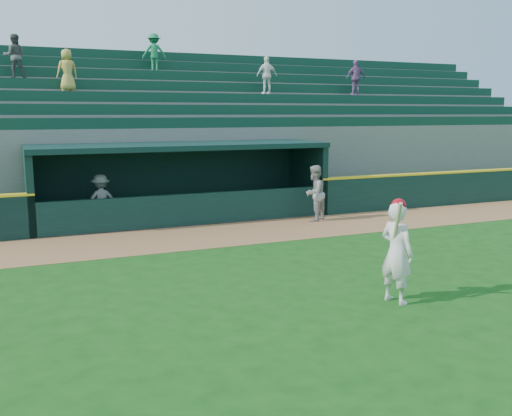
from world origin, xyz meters
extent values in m
plane|color=#144611|center=(0.00, 0.00, 0.00)|extent=(120.00, 120.00, 0.00)
cube|color=#96633C|center=(0.00, 4.90, 0.01)|extent=(40.00, 3.00, 0.01)
cube|color=black|center=(12.25, 6.55, 0.60)|extent=(15.50, 0.30, 1.20)
cube|color=yellow|center=(12.25, 6.55, 1.23)|extent=(15.50, 0.32, 0.06)
imported|color=gray|center=(3.81, 5.72, 0.89)|extent=(1.10, 1.04, 1.79)
imported|color=#979792|center=(-2.58, 7.60, 0.79)|extent=(1.07, 0.68, 1.58)
cube|color=#61615C|center=(0.00, 7.70, 0.02)|extent=(9.00, 2.60, 0.04)
cube|color=black|center=(-4.60, 7.70, 1.15)|extent=(0.20, 2.60, 2.30)
cube|color=black|center=(4.60, 7.70, 1.15)|extent=(0.20, 2.60, 2.30)
cube|color=black|center=(0.00, 9.00, 1.15)|extent=(9.40, 0.20, 2.30)
cube|color=black|center=(0.00, 7.70, 2.38)|extent=(9.40, 2.80, 0.16)
cube|color=black|center=(0.00, 6.48, 0.50)|extent=(9.00, 0.16, 1.00)
cube|color=brown|center=(0.00, 8.50, 0.25)|extent=(8.40, 0.45, 0.10)
cube|color=slate|center=(0.00, 9.53, 1.46)|extent=(34.00, 0.85, 2.91)
cube|color=#0F3828|center=(0.00, 9.41, 3.09)|extent=(34.00, 0.60, 0.36)
cube|color=slate|center=(0.00, 10.38, 1.68)|extent=(34.00, 0.85, 3.36)
cube|color=#0F3828|center=(0.00, 10.26, 3.54)|extent=(34.00, 0.60, 0.36)
cube|color=slate|center=(0.00, 11.22, 1.91)|extent=(34.00, 0.85, 3.81)
cube|color=#0F3828|center=(0.00, 11.11, 3.99)|extent=(34.00, 0.60, 0.36)
cube|color=slate|center=(0.00, 12.07, 2.13)|extent=(34.00, 0.85, 4.26)
cube|color=#0F3828|center=(0.00, 11.96, 4.44)|extent=(34.00, 0.60, 0.36)
cube|color=slate|center=(0.00, 12.93, 2.35)|extent=(34.00, 0.85, 4.71)
cube|color=#0F3828|center=(0.00, 12.81, 4.89)|extent=(34.00, 0.60, 0.36)
cube|color=slate|center=(0.00, 13.78, 2.58)|extent=(34.00, 0.85, 5.16)
cube|color=#0F3828|center=(0.00, 13.66, 5.34)|extent=(34.00, 0.60, 0.36)
cube|color=slate|center=(0.00, 14.62, 2.80)|extent=(34.00, 0.85, 5.61)
cube|color=#0F3828|center=(0.00, 14.51, 5.79)|extent=(34.00, 0.60, 0.36)
cube|color=slate|center=(0.00, 15.20, 2.80)|extent=(34.50, 0.30, 5.61)
imported|color=white|center=(4.58, 11.12, 4.91)|extent=(0.87, 0.38, 1.48)
imported|color=#4C4C4C|center=(-4.68, 11.97, 5.37)|extent=(0.74, 0.58, 1.51)
imported|color=#1B7948|center=(0.45, 12.83, 5.79)|extent=(1.01, 0.69, 1.44)
imported|color=gold|center=(-3.04, 11.12, 4.89)|extent=(0.78, 0.59, 1.44)
imported|color=#86528C|center=(8.75, 11.12, 4.91)|extent=(0.91, 0.48, 1.48)
imported|color=silver|center=(1.28, -1.88, 0.93)|extent=(0.61, 0.77, 1.86)
sphere|color=#B00914|center=(1.28, -1.88, 1.79)|extent=(0.27, 0.27, 0.27)
cylinder|color=tan|center=(1.10, -2.10, 1.56)|extent=(0.28, 0.47, 0.76)
camera|label=1|loc=(-5.03, -10.09, 3.43)|focal=40.00mm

